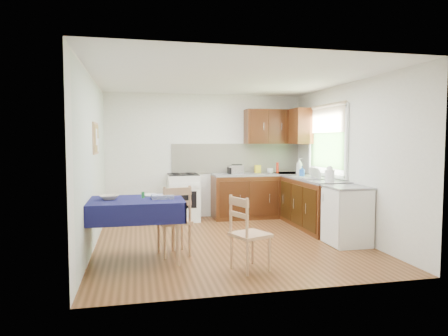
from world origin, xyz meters
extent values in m
plane|color=#543016|center=(0.00, 0.00, 0.00)|extent=(4.20, 4.20, 0.00)
cube|color=white|center=(0.00, 0.00, 2.50)|extent=(4.00, 4.20, 0.02)
cube|color=silver|center=(0.00, 2.10, 1.25)|extent=(4.00, 0.02, 2.50)
cube|color=silver|center=(0.00, -2.10, 1.25)|extent=(4.00, 0.02, 2.50)
cube|color=silver|center=(-2.00, 0.00, 1.25)|extent=(0.02, 4.20, 2.50)
cube|color=silver|center=(2.00, 0.00, 1.25)|extent=(0.02, 4.20, 2.50)
cube|color=#371909|center=(1.05, 1.80, 0.43)|extent=(1.90, 0.60, 0.86)
cube|color=#371909|center=(1.70, 0.65, 0.43)|extent=(0.60, 1.70, 0.86)
cube|color=slate|center=(1.05, 1.80, 0.88)|extent=(1.90, 0.60, 0.04)
cube|color=slate|center=(1.70, 0.65, 0.88)|extent=(0.60, 1.70, 0.04)
cube|color=slate|center=(1.70, 1.80, 0.88)|extent=(0.60, 0.60, 0.04)
cube|color=white|center=(0.65, 2.08, 1.20)|extent=(2.70, 0.02, 0.60)
cube|color=#371909|center=(1.40, 1.93, 1.85)|extent=(1.20, 0.35, 0.70)
cube|color=#371909|center=(1.82, 1.50, 1.85)|extent=(0.35, 0.50, 0.70)
cube|color=white|center=(-0.50, 1.80, 0.45)|extent=(0.60, 0.60, 0.90)
cube|color=black|center=(-0.50, 1.80, 0.91)|extent=(0.58, 0.58, 0.02)
cube|color=black|center=(-0.50, 1.50, 0.45)|extent=(0.44, 0.01, 0.32)
cube|color=#325824|center=(1.99, 0.70, 1.50)|extent=(0.01, 1.40, 0.85)
cube|color=white|center=(1.97, 0.70, 2.15)|extent=(0.04, 1.48, 0.06)
cube|color=white|center=(1.97, 0.70, 0.95)|extent=(0.04, 1.48, 0.06)
cube|color=tan|center=(1.96, 0.70, 1.93)|extent=(0.02, 1.36, 0.44)
cube|color=white|center=(1.70, -0.55, 0.42)|extent=(0.55, 0.58, 0.85)
cube|color=slate|center=(1.70, -0.55, 0.87)|extent=(0.58, 0.60, 0.03)
cube|color=tan|center=(-1.98, 0.30, 1.60)|extent=(0.02, 0.62, 0.47)
cube|color=#AC8948|center=(-1.96, 0.30, 1.60)|extent=(0.01, 0.56, 0.41)
cube|color=white|center=(-1.95, 0.22, 1.62)|extent=(0.00, 0.18, 0.24)
cube|color=white|center=(-1.95, 0.42, 1.50)|extent=(0.00, 0.15, 0.20)
cube|color=#101141|center=(-1.45, -0.66, 0.79)|extent=(1.29, 0.86, 0.03)
cube|color=#101141|center=(-1.45, -1.10, 0.68)|extent=(1.33, 0.02, 0.26)
cube|color=#101141|center=(-1.45, -0.22, 0.68)|extent=(1.33, 0.02, 0.26)
cube|color=#101141|center=(-2.11, -0.66, 0.68)|extent=(0.02, 0.90, 0.26)
cube|color=#101141|center=(-0.79, -0.66, 0.68)|extent=(0.02, 0.90, 0.26)
cylinder|color=tan|center=(-2.02, -1.01, 0.39)|extent=(0.05, 0.05, 0.78)
cylinder|color=tan|center=(-0.88, -1.01, 0.39)|extent=(0.05, 0.05, 0.78)
cylinder|color=tan|center=(-2.02, -0.31, 0.39)|extent=(0.05, 0.05, 0.78)
cylinder|color=tan|center=(-0.88, -0.31, 0.39)|extent=(0.05, 0.05, 0.78)
cube|color=tan|center=(-0.89, -0.50, 0.46)|extent=(0.50, 0.50, 0.04)
cube|color=tan|center=(-0.86, -0.68, 0.81)|extent=(0.38, 0.10, 0.30)
cylinder|color=tan|center=(-0.75, -0.30, 0.23)|extent=(0.04, 0.04, 0.46)
cylinder|color=tan|center=(-1.09, -0.36, 0.23)|extent=(0.04, 0.04, 0.46)
cylinder|color=tan|center=(-0.69, -0.64, 0.23)|extent=(0.04, 0.04, 0.46)
cylinder|color=tan|center=(-1.03, -0.70, 0.23)|extent=(0.04, 0.04, 0.46)
cube|color=tan|center=(-0.05, -1.37, 0.43)|extent=(0.52, 0.52, 0.04)
cube|color=tan|center=(-0.21, -1.43, 0.77)|extent=(0.16, 0.35, 0.29)
cylinder|color=tan|center=(0.16, -1.46, 0.22)|extent=(0.03, 0.03, 0.43)
cylinder|color=tan|center=(0.05, -1.15, 0.22)|extent=(0.03, 0.03, 0.43)
cylinder|color=tan|center=(-0.14, -1.58, 0.22)|extent=(0.03, 0.03, 0.43)
cylinder|color=tan|center=(-0.26, -1.27, 0.22)|extent=(0.03, 0.03, 0.43)
cube|color=silver|center=(0.57, 1.77, 0.99)|extent=(0.25, 0.16, 0.18)
cube|color=black|center=(0.57, 1.77, 1.09)|extent=(0.21, 0.02, 0.02)
cube|color=black|center=(0.55, 1.84, 0.96)|extent=(0.27, 0.24, 0.13)
cube|color=silver|center=(0.55, 1.84, 1.05)|extent=(0.27, 0.24, 0.03)
cylinder|color=red|center=(1.42, 1.75, 1.01)|extent=(0.05, 0.05, 0.22)
cube|color=yellow|center=(1.06, 1.95, 0.98)|extent=(0.12, 0.08, 0.16)
cube|color=gray|center=(1.64, 0.45, 0.91)|extent=(0.43, 0.33, 0.02)
cylinder|color=white|center=(1.64, 0.45, 1.00)|extent=(0.05, 0.20, 0.20)
cylinder|color=white|center=(1.66, -0.04, 1.00)|extent=(0.16, 0.16, 0.19)
sphere|color=white|center=(1.66, -0.04, 1.11)|extent=(0.10, 0.10, 0.10)
imported|color=silver|center=(1.26, 1.74, 0.95)|extent=(0.17, 0.17, 0.10)
imported|color=white|center=(1.66, 1.20, 1.07)|extent=(0.18, 0.18, 0.33)
imported|color=#1E4EB3|center=(1.66, 1.05, 0.99)|extent=(0.12, 0.12, 0.19)
imported|color=green|center=(1.71, 0.56, 0.98)|extent=(0.17, 0.17, 0.15)
imported|color=beige|center=(-1.73, -0.62, 0.84)|extent=(0.27, 0.27, 0.06)
imported|color=white|center=(-1.28, -0.39, 0.82)|extent=(0.19, 0.24, 0.02)
cylinder|color=#268D37|center=(-1.30, -0.58, 0.85)|extent=(0.04, 0.04, 0.08)
cube|color=navy|center=(-1.05, -0.68, 0.83)|extent=(0.29, 0.23, 0.05)
camera|label=1|loc=(-1.37, -5.94, 1.57)|focal=32.00mm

